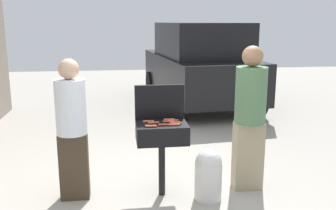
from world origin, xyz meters
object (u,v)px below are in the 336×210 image
at_px(hot_dog_0, 153,123).
at_px(person_right, 250,114).
at_px(hot_dog_8, 176,124).
at_px(hot_dog_6, 151,126).
at_px(hot_dog_1, 168,122).
at_px(hot_dog_4, 148,121).
at_px(propane_tank, 208,173).
at_px(hot_dog_7, 175,122).
at_px(person_left, 72,125).
at_px(hot_dog_2, 174,125).
at_px(hot_dog_3, 164,125).
at_px(bbq_grill, 162,135).
at_px(parked_minivan, 199,64).
at_px(hot_dog_9, 173,121).
at_px(hot_dog_5, 169,120).

distance_m(hot_dog_0, person_right, 1.18).
bearing_deg(hot_dog_8, hot_dog_6, -166.73).
relative_size(hot_dog_1, hot_dog_4, 1.00).
bearing_deg(hot_dog_0, propane_tank, -16.66).
bearing_deg(hot_dog_7, person_left, 176.70).
distance_m(hot_dog_2, hot_dog_3, 0.12).
distance_m(bbq_grill, hot_dog_4, 0.23).
relative_size(person_right, parked_minivan, 0.39).
relative_size(hot_dog_3, hot_dog_9, 1.00).
bearing_deg(hot_dog_4, propane_tank, -21.00).
bearing_deg(hot_dog_5, hot_dog_4, -169.66).
xyz_separation_m(hot_dog_0, hot_dog_8, (0.25, -0.07, 0.00)).
bearing_deg(hot_dog_4, person_right, -1.47).
bearing_deg(hot_dog_5, hot_dog_0, -149.22).
height_order(hot_dog_3, hot_dog_8, same).
distance_m(bbq_grill, parked_minivan, 5.17).
relative_size(hot_dog_9, parked_minivan, 0.03).
bearing_deg(hot_dog_3, hot_dog_6, -166.02).
bearing_deg(hot_dog_8, hot_dog_5, 105.78).
xyz_separation_m(hot_dog_1, hot_dog_2, (0.05, -0.15, 0.00)).
xyz_separation_m(hot_dog_0, hot_dog_9, (0.24, 0.07, 0.00)).
bearing_deg(hot_dog_3, propane_tank, -9.92).
bearing_deg(bbq_grill, hot_dog_2, -41.42).
distance_m(hot_dog_1, parked_minivan, 5.11).
xyz_separation_m(hot_dog_3, hot_dog_8, (0.14, 0.03, 0.00)).
bearing_deg(parked_minivan, hot_dog_2, 69.31).
height_order(hot_dog_3, parked_minivan, parked_minivan).
relative_size(hot_dog_5, hot_dog_6, 1.00).
bearing_deg(hot_dog_7, hot_dog_1, 142.98).
distance_m(hot_dog_6, person_right, 1.23).
xyz_separation_m(hot_dog_1, propane_tank, (0.44, -0.22, -0.59)).
bearing_deg(person_right, hot_dog_4, 3.84).
height_order(bbq_grill, person_right, person_right).
relative_size(hot_dog_2, person_left, 0.08).
distance_m(hot_dog_5, person_right, 0.98).
height_order(hot_dog_0, propane_tank, hot_dog_0).
distance_m(hot_dog_2, person_right, 0.96).
relative_size(bbq_grill, hot_dog_6, 6.87).
bearing_deg(person_left, hot_dog_4, -7.91).
xyz_separation_m(hot_dog_1, hot_dog_3, (-0.07, -0.13, 0.00)).
xyz_separation_m(hot_dog_7, hot_dog_8, (0.00, -0.05, 0.00)).
bearing_deg(hot_dog_5, propane_tank, -35.93).
bearing_deg(hot_dog_7, hot_dog_3, -149.84).
relative_size(hot_dog_4, propane_tank, 0.21).
relative_size(hot_dog_6, propane_tank, 0.21).
relative_size(bbq_grill, propane_tank, 1.45).
distance_m(hot_dog_1, hot_dog_6, 0.28).
bearing_deg(hot_dog_3, hot_dog_9, 52.33).
bearing_deg(person_left, hot_dog_8, -14.93).
relative_size(hot_dog_0, hot_dog_8, 1.00).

